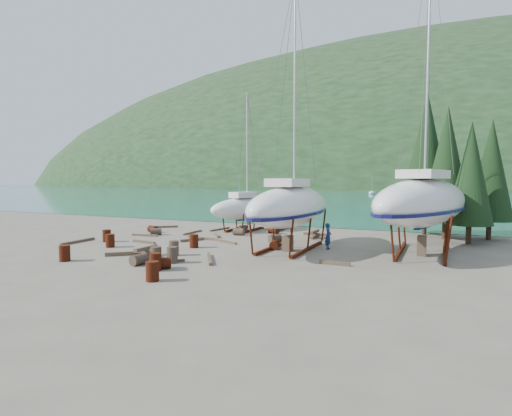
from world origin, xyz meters
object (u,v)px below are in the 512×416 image
at_px(large_sailboat_near, 291,206).
at_px(small_sailboat_shore, 245,208).
at_px(large_sailboat_far, 423,202).
at_px(worker, 328,236).

height_order(large_sailboat_near, small_sailboat_shore, large_sailboat_near).
bearing_deg(small_sailboat_shore, large_sailboat_far, 0.12).
relative_size(large_sailboat_near, worker, 10.27).
height_order(large_sailboat_near, worker, large_sailboat_near).
bearing_deg(worker, small_sailboat_shore, 52.29).
xyz_separation_m(large_sailboat_near, small_sailboat_shore, (-7.05, 7.55, -0.81)).
bearing_deg(large_sailboat_near, worker, 28.23).
distance_m(large_sailboat_far, small_sailboat_shore, 15.86).
bearing_deg(large_sailboat_near, small_sailboat_shore, 134.18).
distance_m(large_sailboat_near, large_sailboat_far, 8.00).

